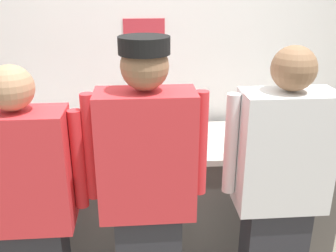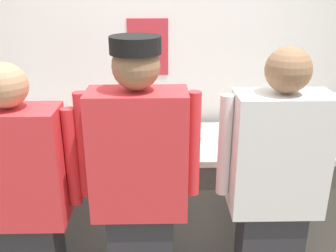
# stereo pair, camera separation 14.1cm
# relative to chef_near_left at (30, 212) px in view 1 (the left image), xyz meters

# --- Properties ---
(wall_back) EXTENTS (4.05, 0.11, 2.69)m
(wall_back) POSITION_rel_chef_near_left_xyz_m (0.67, 1.20, 0.48)
(wall_back) COLOR white
(wall_back) RESTS_ON ground
(prep_counter) EXTENTS (2.58, 0.69, 0.94)m
(prep_counter) POSITION_rel_chef_near_left_xyz_m (0.67, 0.72, -0.40)
(prep_counter) COLOR #56514C
(prep_counter) RESTS_ON ground
(chef_near_left) EXTENTS (0.60, 0.24, 1.64)m
(chef_near_left) POSITION_rel_chef_near_left_xyz_m (0.00, 0.00, 0.00)
(chef_near_left) COLOR #2D2D33
(chef_near_left) RESTS_ON ground
(chef_center) EXTENTS (0.63, 0.24, 1.76)m
(chef_center) POSITION_rel_chef_near_left_xyz_m (0.61, 0.00, 0.08)
(chef_center) COLOR #2D2D33
(chef_center) RESTS_ON ground
(chef_far_right) EXTENTS (0.62, 0.24, 1.70)m
(chef_far_right) POSITION_rel_chef_near_left_xyz_m (1.33, 0.03, 0.04)
(chef_far_right) COLOR #2D2D33
(chef_far_right) RESTS_ON ground
(plate_stack_front) EXTENTS (0.25, 0.25, 0.05)m
(plate_stack_front) POSITION_rel_chef_near_left_xyz_m (1.48, 0.70, 0.10)
(plate_stack_front) COLOR white
(plate_stack_front) RESTS_ON prep_counter
(mixing_bowl_steel) EXTENTS (0.37, 0.37, 0.12)m
(mixing_bowl_steel) POSITION_rel_chef_near_left_xyz_m (0.48, 0.69, 0.13)
(mixing_bowl_steel) COLOR #B7BABF
(mixing_bowl_steel) RESTS_ON prep_counter
(sheet_tray) EXTENTS (0.55, 0.40, 0.02)m
(sheet_tray) POSITION_rel_chef_near_left_xyz_m (-0.07, 0.72, 0.08)
(sheet_tray) COLOR #B7BABF
(sheet_tray) RESTS_ON prep_counter
(squeeze_bottle_primary) EXTENTS (0.06, 0.06, 0.18)m
(squeeze_bottle_primary) POSITION_rel_chef_near_left_xyz_m (0.24, 0.62, 0.16)
(squeeze_bottle_primary) COLOR #E5E066
(squeeze_bottle_primary) RESTS_ON prep_counter
(ramekin_green_sauce) EXTENTS (0.11, 0.11, 0.04)m
(ramekin_green_sauce) POSITION_rel_chef_near_left_xyz_m (1.00, 0.74, 0.09)
(ramekin_green_sauce) COLOR white
(ramekin_green_sauce) RESTS_ON prep_counter
(ramekin_red_sauce) EXTENTS (0.10, 0.10, 0.05)m
(ramekin_red_sauce) POSITION_rel_chef_near_left_xyz_m (1.68, 0.62, 0.10)
(ramekin_red_sauce) COLOR white
(ramekin_red_sauce) RESTS_ON prep_counter
(ramekin_orange_sauce) EXTENTS (0.10, 0.10, 0.04)m
(ramekin_orange_sauce) POSITION_rel_chef_near_left_xyz_m (0.75, 0.84, 0.09)
(ramekin_orange_sauce) COLOR white
(ramekin_orange_sauce) RESTS_ON prep_counter
(ramekin_yellow_sauce) EXTENTS (0.08, 0.08, 0.04)m
(ramekin_yellow_sauce) POSITION_rel_chef_near_left_xyz_m (0.20, 0.91, 0.09)
(ramekin_yellow_sauce) COLOR white
(ramekin_yellow_sauce) RESTS_ON prep_counter
(chefs_knife) EXTENTS (0.28, 0.03, 0.02)m
(chefs_knife) POSITION_rel_chef_near_left_xyz_m (0.79, 0.64, 0.08)
(chefs_knife) COLOR #B7BABF
(chefs_knife) RESTS_ON prep_counter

